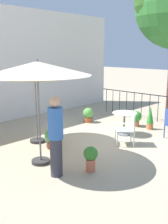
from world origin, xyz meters
name	(u,v)px	position (x,y,z in m)	size (l,w,h in m)	color
ground_plane	(98,140)	(0.00, 0.00, 0.00)	(60.00, 60.00, 0.00)	tan
villa_facade	(18,64)	(0.00, 4.16, 2.11)	(10.04, 0.30, 4.23)	silver
terrace_railing	(154,104)	(3.19, 0.00, 0.68)	(0.03, 4.99, 1.01)	black
patio_umbrella_0	(37,69)	(-2.21, -0.10, 2.22)	(2.41, 2.41, 2.46)	#2D2D2D
patio_umbrella_1	(35,72)	(-1.35, 1.20, 2.05)	(2.14, 2.14, 2.31)	#2D2D2D
cafe_table_0	(124,119)	(1.01, -0.21, 0.50)	(0.76, 0.76, 0.72)	white
patio_chair_0	(128,127)	(0.31, -0.83, 0.51)	(0.69, 0.69, 0.89)	white
potted_plant_0	(136,118)	(2.09, 0.06, 0.32)	(0.39, 0.39, 0.55)	#BF653A
potted_plant_1	(88,115)	(1.32, 1.66, 0.30)	(0.39, 0.39, 0.55)	#A24F2C
potted_plant_2	(150,118)	(2.11, -0.49, 0.40)	(0.24, 0.24, 0.80)	#CC7342
potted_plant_3	(91,157)	(-1.71, -1.26, 0.34)	(0.32, 0.32, 0.57)	#CF694A
potted_plant_4	(52,137)	(-1.36, 0.50, 0.31)	(0.43, 0.43, 0.57)	#A54D2F
standing_person	(56,136)	(-2.37, -0.88, 0.89)	(0.45, 0.45, 1.72)	#33333D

